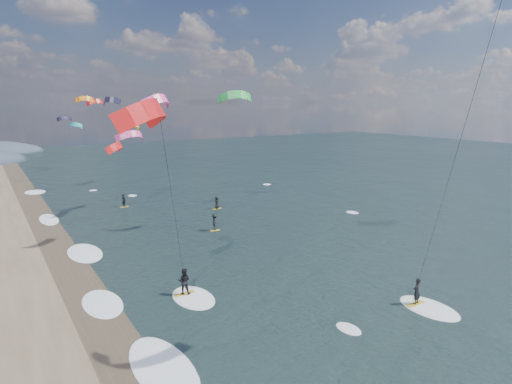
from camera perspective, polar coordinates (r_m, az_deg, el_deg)
ground at (r=25.15m, az=18.21°, el=-20.51°), size 260.00×260.00×0.00m
wet_sand_strip at (r=26.89m, az=-18.60°, el=-18.25°), size 3.00×240.00×0.00m
kitesurfer_near_a at (r=23.18m, az=28.63°, el=15.71°), size 8.00×9.00×19.68m
kitesurfer_near_b at (r=23.76m, az=-11.40°, el=2.04°), size 7.06×9.46×14.00m
far_kitesurfers at (r=49.41m, az=-7.87°, el=-2.72°), size 10.71×16.63×1.82m
bg_kite_field at (r=67.93m, az=-18.20°, el=9.74°), size 11.40×66.74×6.89m
shoreline_surf at (r=31.25m, az=-18.68°, el=-13.83°), size 2.40×79.40×0.11m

